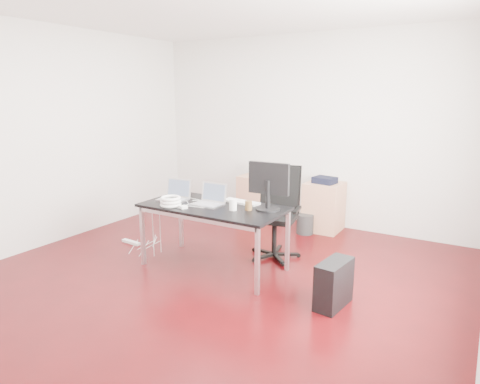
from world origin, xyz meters
The scene contains 18 objects.
room_shell centered at (0.04, 0.00, 1.40)m, with size 5.00×5.00×5.00m.
desk centered at (-0.18, 0.27, 0.68)m, with size 1.60×0.80×0.73m.
office_chair centered at (0.26, 0.98, 0.61)m, with size 0.56×0.58×1.08m.
filing_cabinet_left centered at (-0.68, 2.23, 0.35)m, with size 0.50×0.50×0.70m, color #B4795A.
filing_cabinet_right centered at (0.40, 2.23, 0.35)m, with size 0.50×0.50×0.70m, color #B4795A.
pc_tower centered at (1.29, 0.09, 0.22)m, with size 0.20×0.45×0.44m, color black.
wastebasket centered at (0.24, 1.94, 0.14)m, with size 0.24×0.24×0.28m, color black.
power_strip centered at (-1.57, 0.36, 0.02)m, with size 0.30×0.06×0.04m, color white.
laptop_left centered at (-0.72, 0.27, 0.79)m, with size 0.35×0.28×0.23m.
laptop_right centered at (-0.24, 0.30, 0.79)m, with size 0.33×0.26×0.23m.
monitor centered at (0.42, 0.43, 1.01)m, with size 0.45×0.26×0.51m.
keyboard centered at (0.03, 0.53, 0.74)m, with size 0.44×0.14×0.02m, color white.
cup_white centered at (0.11, 0.22, 0.79)m, with size 0.08×0.08×0.12m, color white.
cup_brown centered at (0.25, 0.31, 0.78)m, with size 0.08×0.08×0.10m, color brown.
cable_coil centered at (-0.57, 0.01, 0.78)m, with size 0.24×0.24×0.11m.
power_adapter centered at (-0.39, 0.01, 0.74)m, with size 0.07×0.07×0.03m, color white.
speaker centered at (-0.77, 2.25, 0.79)m, with size 0.09×0.08×0.18m, color #9E9E9E.
navy_garment centered at (0.41, 2.20, 0.74)m, with size 0.30×0.24×0.09m, color black.
Camera 1 is at (2.43, -3.51, 1.94)m, focal length 32.00 mm.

